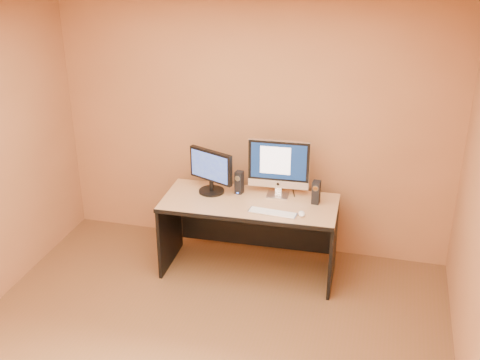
{
  "coord_description": "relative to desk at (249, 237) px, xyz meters",
  "views": [
    {
      "loc": [
        1.29,
        -3.51,
        3.26
      ],
      "look_at": [
        0.04,
        1.32,
        1.02
      ],
      "focal_mm": 45.0,
      "sensor_mm": 36.0,
      "label": 1
    }
  ],
  "objects": [
    {
      "name": "walls",
      "position": [
        -0.1,
        -1.42,
        0.92
      ],
      "size": [
        4.0,
        4.0,
        2.6
      ],
      "primitive_type": null,
      "color": "#A66B43",
      "rests_on": "ground"
    },
    {
      "name": "ceiling",
      "position": [
        -0.1,
        -1.42,
        2.22
      ],
      "size": [
        4.0,
        4.0,
        0.0
      ],
      "primitive_type": "plane",
      "color": "white",
      "rests_on": "walls"
    },
    {
      "name": "desk",
      "position": [
        0.0,
        0.0,
        0.0
      ],
      "size": [
        1.67,
        0.77,
        0.76
      ],
      "primitive_type": null,
      "rotation": [
        0.0,
        0.0,
        0.03
      ],
      "color": "tan",
      "rests_on": "ground"
    },
    {
      "name": "imac",
      "position": [
        0.23,
        0.2,
        0.66
      ],
      "size": [
        0.6,
        0.25,
        0.57
      ],
      "primitive_type": null,
      "rotation": [
        0.0,
        0.0,
        0.05
      ],
      "color": "silver",
      "rests_on": "desk"
    },
    {
      "name": "second_monitor",
      "position": [
        -0.41,
        0.11,
        0.6
      ],
      "size": [
        0.55,
        0.42,
        0.43
      ],
      "primitive_type": null,
      "rotation": [
        0.0,
        0.0,
        -0.4
      ],
      "color": "black",
      "rests_on": "desk"
    },
    {
      "name": "speaker_left",
      "position": [
        -0.14,
        0.16,
        0.49
      ],
      "size": [
        0.08,
        0.08,
        0.23
      ],
      "primitive_type": null,
      "rotation": [
        0.0,
        0.0,
        -0.17
      ],
      "color": "black",
      "rests_on": "desk"
    },
    {
      "name": "speaker_right",
      "position": [
        0.61,
        0.12,
        0.49
      ],
      "size": [
        0.08,
        0.08,
        0.23
      ],
      "primitive_type": null,
      "rotation": [
        0.0,
        0.0,
        -0.1
      ],
      "color": "black",
      "rests_on": "desk"
    },
    {
      "name": "keyboard",
      "position": [
        0.26,
        -0.19,
        0.39
      ],
      "size": [
        0.45,
        0.15,
        0.02
      ],
      "primitive_type": "cube",
      "rotation": [
        0.0,
        0.0,
        -0.08
      ],
      "color": "silver",
      "rests_on": "desk"
    },
    {
      "name": "mouse",
      "position": [
        0.52,
        -0.16,
        0.4
      ],
      "size": [
        0.08,
        0.12,
        0.04
      ],
      "primitive_type": "ellipsoid",
      "rotation": [
        0.0,
        0.0,
        0.22
      ],
      "color": "white",
      "rests_on": "desk"
    },
    {
      "name": "cable_a",
      "position": [
        0.36,
        0.31,
        0.38
      ],
      "size": [
        0.07,
        0.22,
        0.01
      ],
      "primitive_type": "cylinder",
      "rotation": [
        1.57,
        0.0,
        0.27
      ],
      "color": "black",
      "rests_on": "desk"
    },
    {
      "name": "cable_b",
      "position": [
        0.23,
        0.32,
        0.38
      ],
      "size": [
        0.09,
        0.17,
        0.01
      ],
      "primitive_type": "cylinder",
      "rotation": [
        1.57,
        0.0,
        -0.46
      ],
      "color": "black",
      "rests_on": "desk"
    }
  ]
}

